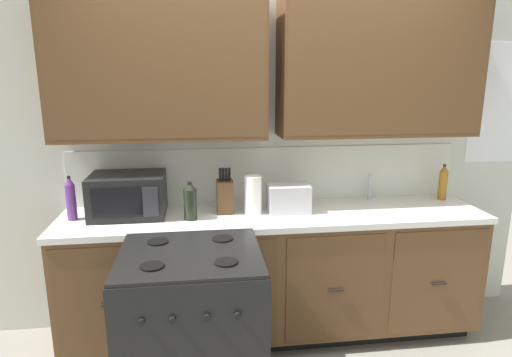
{
  "coord_description": "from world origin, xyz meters",
  "views": [
    {
      "loc": [
        -0.49,
        -2.5,
        1.85
      ],
      "look_at": [
        -0.13,
        0.27,
        1.18
      ],
      "focal_mm": 30.6,
      "sensor_mm": 36.0,
      "label": 1
    }
  ],
  "objects": [
    {
      "name": "counter_run",
      "position": [
        0.0,
        0.3,
        0.48
      ],
      "size": [
        2.87,
        0.64,
        0.93
      ],
      "color": "black",
      "rests_on": "ground_plane"
    },
    {
      "name": "stove_range",
      "position": [
        -0.56,
        -0.33,
        0.47
      ],
      "size": [
        0.76,
        0.68,
        0.95
      ],
      "color": "black",
      "rests_on": "ground_plane"
    },
    {
      "name": "bottle_dark",
      "position": [
        -0.56,
        0.23,
        1.06
      ],
      "size": [
        0.08,
        0.08,
        0.25
      ],
      "color": "black",
      "rests_on": "counter_run"
    },
    {
      "name": "knife_block",
      "position": [
        -0.33,
        0.36,
        1.05
      ],
      "size": [
        0.11,
        0.14,
        0.31
      ],
      "color": "#52361E",
      "rests_on": "counter_run"
    },
    {
      "name": "bottle_violet",
      "position": [
        -1.32,
        0.32,
        1.07
      ],
      "size": [
        0.06,
        0.06,
        0.29
      ],
      "color": "#663384",
      "rests_on": "counter_run"
    },
    {
      "name": "toaster",
      "position": [
        0.1,
        0.3,
        1.03
      ],
      "size": [
        0.28,
        0.18,
        0.19
      ],
      "color": "#B7B7BC",
      "rests_on": "counter_run"
    },
    {
      "name": "wall_unit",
      "position": [
        0.0,
        0.5,
        1.65
      ],
      "size": [
        4.04,
        0.4,
        2.41
      ],
      "color": "silver",
      "rests_on": "ground_plane"
    },
    {
      "name": "bottle_amber",
      "position": [
        1.3,
        0.46,
        1.06
      ],
      "size": [
        0.06,
        0.06,
        0.27
      ],
      "color": "#9E6619",
      "rests_on": "counter_run"
    },
    {
      "name": "microwave",
      "position": [
        -0.97,
        0.37,
        1.07
      ],
      "size": [
        0.48,
        0.37,
        0.28
      ],
      "color": "black",
      "rests_on": "counter_run"
    },
    {
      "name": "sink_faucet",
      "position": [
        0.76,
        0.51,
        1.03
      ],
      "size": [
        0.02,
        0.02,
        0.2
      ],
      "primitive_type": "cylinder",
      "color": "#B2B5BA",
      "rests_on": "counter_run"
    },
    {
      "name": "paper_towel_roll",
      "position": [
        -0.15,
        0.3,
        1.06
      ],
      "size": [
        0.12,
        0.12,
        0.26
      ],
      "primitive_type": "cylinder",
      "color": "white",
      "rests_on": "counter_run"
    }
  ]
}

